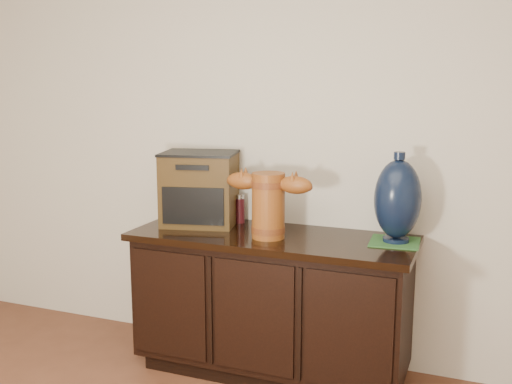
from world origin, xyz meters
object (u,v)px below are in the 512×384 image
at_px(sideboard, 271,303).
at_px(spray_can, 240,209).
at_px(lamp_base, 398,199).
at_px(terracotta_vessel, 268,201).
at_px(tv_radio, 200,188).

height_order(sideboard, spray_can, spray_can).
xyz_separation_m(sideboard, lamp_base, (0.62, 0.08, 0.58)).
height_order(sideboard, terracotta_vessel, terracotta_vessel).
distance_m(tv_radio, lamp_base, 1.07).
height_order(sideboard, lamp_base, lamp_base).
distance_m(sideboard, terracotta_vessel, 0.56).
height_order(tv_radio, spray_can, tv_radio).
bearing_deg(spray_can, terracotta_vessel, -43.45).
bearing_deg(tv_radio, terracotta_vessel, -30.29).
distance_m(terracotta_vessel, spray_can, 0.37).
bearing_deg(terracotta_vessel, lamp_base, 16.63).
bearing_deg(lamp_base, terracotta_vessel, -167.40).
relative_size(terracotta_vessel, tv_radio, 1.02).
height_order(tv_radio, lamp_base, lamp_base).
distance_m(lamp_base, spray_can, 0.89).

